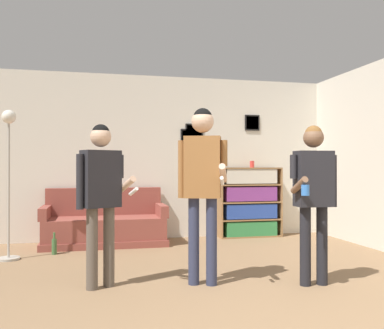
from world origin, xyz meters
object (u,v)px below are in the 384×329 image
(person_player_foreground_center, at_px, (203,175))
(drinking_cup, at_px, (252,164))
(couch, at_px, (105,226))
(person_watcher_holding_cup, at_px, (314,188))
(person_player_foreground_left, at_px, (101,188))
(floor_lamp, at_px, (9,165))
(bookshelf, at_px, (250,202))
(bottle_on_floor, at_px, (54,246))

(person_player_foreground_center, height_order, drinking_cup, person_player_foreground_center)
(couch, height_order, person_player_foreground_center, person_player_foreground_center)
(person_watcher_holding_cup, bearing_deg, person_player_foreground_center, 166.59)
(person_player_foreground_left, bearing_deg, person_player_foreground_center, -6.29)
(person_player_foreground_center, relative_size, person_watcher_holding_cup, 1.11)
(drinking_cup, bearing_deg, floor_lamp, -164.30)
(couch, relative_size, person_watcher_holding_cup, 1.15)
(bookshelf, height_order, floor_lamp, floor_lamp)
(couch, xyz_separation_m, person_player_foreground_left, (-0.09, -2.39, 0.69))
(couch, bearing_deg, person_watcher_holding_cup, -54.17)
(person_player_foreground_left, relative_size, person_player_foreground_center, 0.90)
(floor_lamp, relative_size, drinking_cup, 17.07)
(floor_lamp, distance_m, bottle_on_floor, 1.24)
(floor_lamp, distance_m, person_watcher_holding_cup, 3.75)
(person_player_foreground_center, bearing_deg, bottle_on_floor, 130.16)
(drinking_cup, bearing_deg, bookshelf, -179.91)
(bottle_on_floor, bearing_deg, floor_lamp, -157.69)
(floor_lamp, relative_size, person_player_foreground_left, 1.19)
(floor_lamp, height_order, person_player_foreground_center, floor_lamp)
(bookshelf, relative_size, person_watcher_holding_cup, 0.73)
(couch, distance_m, bottle_on_floor, 0.93)
(couch, height_order, person_watcher_holding_cup, person_watcher_holding_cup)
(person_watcher_holding_cup, distance_m, bottle_on_floor, 3.54)
(bookshelf, xyz_separation_m, person_player_foreground_center, (-1.51, -2.70, 0.52))
(person_player_foreground_center, xyz_separation_m, person_watcher_holding_cup, (1.08, -0.26, -0.13))
(floor_lamp, xyz_separation_m, person_player_foreground_center, (2.13, -1.67, -0.11))
(couch, distance_m, person_player_foreground_left, 2.49)
(couch, relative_size, floor_lamp, 0.97)
(couch, bearing_deg, drinking_cup, 4.64)
(person_player_foreground_left, bearing_deg, drinking_cup, 45.45)
(bookshelf, distance_m, person_player_foreground_center, 3.14)
(person_player_foreground_left, relative_size, bottle_on_floor, 5.37)
(person_watcher_holding_cup, bearing_deg, bookshelf, 81.84)
(couch, height_order, bottle_on_floor, couch)
(person_player_foreground_center, bearing_deg, drinking_cup, 60.12)
(floor_lamp, height_order, bottle_on_floor, floor_lamp)
(bookshelf, height_order, person_player_foreground_center, person_player_foreground_center)
(person_watcher_holding_cup, xyz_separation_m, bottle_on_floor, (-2.68, 2.15, -0.86))
(person_player_foreground_left, xyz_separation_m, person_player_foreground_center, (1.00, -0.11, 0.13))
(couch, xyz_separation_m, person_player_foreground_center, (0.91, -2.50, 0.82))
(couch, bearing_deg, person_player_foreground_left, -92.16)
(person_player_foreground_center, bearing_deg, bookshelf, 60.83)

